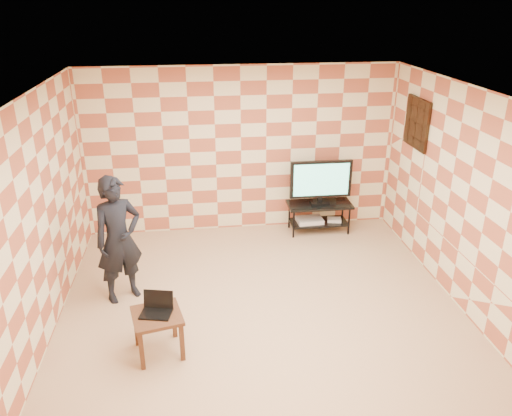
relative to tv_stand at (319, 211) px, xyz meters
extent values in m
plane|color=tan|center=(-1.25, -2.17, -0.37)|extent=(5.00, 5.00, 0.00)
cube|color=beige|center=(-1.25, 0.33, 0.98)|extent=(5.00, 0.02, 2.70)
cube|color=beige|center=(-1.25, -4.67, 0.98)|extent=(5.00, 0.02, 2.70)
cube|color=beige|center=(-3.75, -2.17, 0.98)|extent=(0.02, 5.00, 2.70)
cube|color=beige|center=(1.25, -2.17, 0.98)|extent=(0.02, 5.00, 2.70)
cube|color=white|center=(-1.25, -2.17, 2.33)|extent=(5.00, 5.00, 0.02)
cube|color=black|center=(1.22, -0.62, 1.58)|extent=(0.04, 0.72, 0.72)
cube|color=black|center=(1.22, -0.62, 1.58)|extent=(0.04, 0.03, 0.68)
cube|color=black|center=(1.22, -0.62, 1.58)|extent=(0.04, 0.68, 0.03)
cube|color=black|center=(0.00, 0.00, 0.11)|extent=(1.05, 0.47, 0.04)
cube|color=black|center=(0.00, 0.00, -0.21)|extent=(0.95, 0.42, 0.03)
cylinder|color=black|center=(-0.46, -0.19, -0.12)|extent=(0.03, 0.03, 0.50)
cylinder|color=black|center=(-0.46, 0.19, -0.12)|extent=(0.03, 0.03, 0.50)
cylinder|color=black|center=(0.46, -0.19, -0.12)|extent=(0.03, 0.03, 0.50)
cylinder|color=black|center=(0.46, 0.19, -0.12)|extent=(0.03, 0.03, 0.50)
cube|color=black|center=(0.00, 0.00, 0.15)|extent=(0.30, 0.19, 0.03)
cube|color=black|center=(0.00, 0.00, 0.21)|extent=(0.07, 0.05, 0.08)
cube|color=black|center=(0.00, 0.00, 0.56)|extent=(1.01, 0.07, 0.62)
cube|color=#65E7C3|center=(0.00, -0.04, 0.56)|extent=(0.90, 0.01, 0.53)
cube|color=silver|center=(-0.16, -0.01, -0.16)|extent=(0.44, 0.32, 0.07)
cube|color=silver|center=(0.26, -0.02, -0.17)|extent=(0.25, 0.20, 0.05)
cube|color=#35180E|center=(-2.49, -2.80, 0.11)|extent=(0.61, 0.61, 0.04)
cube|color=#35180E|center=(-2.65, -3.06, -0.14)|extent=(0.06, 0.06, 0.46)
cube|color=#35180E|center=(-2.74, -2.64, -0.14)|extent=(0.06, 0.06, 0.46)
cube|color=#35180E|center=(-2.23, -2.96, -0.14)|extent=(0.06, 0.06, 0.46)
cube|color=#35180E|center=(-2.33, -2.55, -0.14)|extent=(0.06, 0.06, 0.46)
cube|color=black|center=(-2.49, -2.80, 0.14)|extent=(0.37, 0.30, 0.02)
cube|color=black|center=(-2.47, -2.69, 0.25)|extent=(0.33, 0.13, 0.21)
imported|color=black|center=(-3.00, -1.62, 0.47)|extent=(0.73, 0.65, 1.67)
camera|label=1|loc=(-1.99, -7.37, 3.29)|focal=35.00mm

